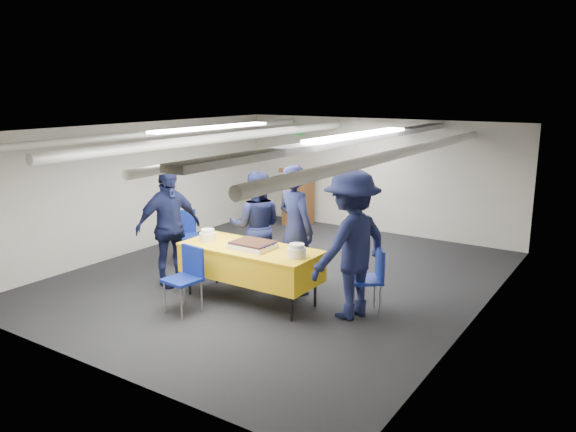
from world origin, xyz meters
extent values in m
plane|color=black|center=(0.00, 0.00, 0.00)|extent=(7.00, 7.00, 0.00)
cube|color=beige|center=(0.00, 3.49, 1.15)|extent=(6.00, 0.02, 2.30)
cube|color=beige|center=(-2.99, 0.00, 1.15)|extent=(0.02, 7.00, 2.30)
cube|color=beige|center=(2.99, 0.00, 1.15)|extent=(0.02, 7.00, 2.30)
cube|color=silver|center=(0.00, 0.00, 2.29)|extent=(6.00, 7.00, 0.02)
cylinder|color=silver|center=(-2.00, 0.00, 2.18)|extent=(0.10, 6.90, 0.10)
cylinder|color=silver|center=(-0.90, 0.00, 2.14)|extent=(0.14, 6.90, 0.14)
cylinder|color=silver|center=(0.60, 0.00, 2.10)|extent=(0.10, 6.90, 0.10)
cylinder|color=silver|center=(1.90, 0.00, 2.06)|extent=(0.14, 6.90, 0.14)
cube|color=gray|center=(1.20, 0.00, 2.20)|extent=(0.28, 6.90, 0.08)
cube|color=white|center=(-1.30, 0.00, 2.27)|extent=(0.25, 2.60, 0.04)
cube|color=white|center=(1.30, 0.00, 2.27)|extent=(0.25, 2.60, 0.04)
cube|color=#0C591E|center=(-1.90, 3.47, 1.95)|extent=(0.30, 0.04, 0.12)
cylinder|color=black|center=(-0.65, -1.35, 0.18)|extent=(0.04, 0.04, 0.36)
cylinder|color=black|center=(1.08, -1.35, 0.18)|extent=(0.04, 0.04, 0.36)
cylinder|color=black|center=(-0.65, -0.75, 0.18)|extent=(0.04, 0.04, 0.36)
cylinder|color=black|center=(1.08, -0.75, 0.18)|extent=(0.04, 0.04, 0.36)
cube|color=yellow|center=(0.21, -1.05, 0.54)|extent=(1.95, 0.81, 0.39)
cube|color=yellow|center=(0.21, -1.05, 0.76)|extent=(1.97, 0.83, 0.03)
cube|color=white|center=(0.28, -1.07, 0.80)|extent=(0.55, 0.44, 0.07)
cube|color=black|center=(0.28, -1.07, 0.85)|extent=(0.53, 0.42, 0.03)
sphere|color=#101199|center=(0.04, -1.27, 0.85)|extent=(0.04, 0.04, 0.04)
sphere|color=#101199|center=(0.04, -0.88, 0.85)|extent=(0.04, 0.04, 0.04)
sphere|color=#101199|center=(0.16, -1.27, 0.85)|extent=(0.04, 0.04, 0.04)
sphere|color=#101199|center=(0.16, -0.88, 0.85)|extent=(0.04, 0.04, 0.04)
sphere|color=#101199|center=(0.28, -1.27, 0.85)|extent=(0.04, 0.04, 0.04)
sphere|color=#101199|center=(0.28, -0.88, 0.85)|extent=(0.04, 0.04, 0.04)
sphere|color=#101199|center=(0.40, -1.27, 0.85)|extent=(0.04, 0.04, 0.04)
sphere|color=#101199|center=(0.40, -0.88, 0.85)|extent=(0.04, 0.04, 0.04)
sphere|color=#101199|center=(0.52, -1.27, 0.85)|extent=(0.04, 0.04, 0.04)
sphere|color=#101199|center=(0.52, -0.88, 0.85)|extent=(0.04, 0.04, 0.04)
sphere|color=#101199|center=(0.02, -1.17, 0.85)|extent=(0.04, 0.04, 0.04)
sphere|color=#101199|center=(0.54, -1.17, 0.85)|extent=(0.04, 0.04, 0.04)
sphere|color=#101199|center=(0.02, -1.07, 0.85)|extent=(0.04, 0.04, 0.04)
sphere|color=#101199|center=(0.54, -1.07, 0.85)|extent=(0.04, 0.04, 0.04)
sphere|color=#101199|center=(0.02, -0.98, 0.85)|extent=(0.04, 0.04, 0.04)
sphere|color=#101199|center=(0.54, -0.98, 0.85)|extent=(0.04, 0.04, 0.04)
cylinder|color=white|center=(-0.50, -1.10, 0.83)|extent=(0.23, 0.23, 0.11)
cylinder|color=white|center=(-0.50, -1.10, 0.91)|extent=(0.19, 0.19, 0.05)
cylinder|color=white|center=(1.00, -1.10, 0.83)|extent=(0.24, 0.24, 0.13)
cylinder|color=white|center=(1.00, -1.10, 0.92)|extent=(0.20, 0.20, 0.05)
cube|color=brown|center=(-1.60, 3.05, 0.55)|extent=(0.55, 0.45, 1.10)
cube|color=brown|center=(-1.60, 3.02, 1.15)|extent=(0.62, 0.53, 0.21)
cylinder|color=gold|center=(-1.60, 2.81, 0.70)|extent=(0.28, 0.02, 0.28)
cylinder|color=gray|center=(-0.45, -2.03, 0.21)|extent=(0.02, 0.02, 0.43)
cylinder|color=gray|center=(-0.12, -2.07, 0.21)|extent=(0.02, 0.02, 0.43)
cylinder|color=gray|center=(-0.42, -1.70, 0.21)|extent=(0.02, 0.02, 0.43)
cylinder|color=gray|center=(-0.08, -1.73, 0.21)|extent=(0.02, 0.02, 0.43)
cube|color=navy|center=(-0.27, -1.88, 0.45)|extent=(0.46, 0.46, 0.04)
cube|color=navy|center=(-0.25, -1.70, 0.67)|extent=(0.40, 0.08, 0.40)
cylinder|color=gray|center=(1.48, -0.53, 0.21)|extent=(0.02, 0.02, 0.43)
cylinder|color=gray|center=(1.68, -0.81, 0.21)|extent=(0.02, 0.02, 0.43)
cylinder|color=gray|center=(1.75, -0.33, 0.21)|extent=(0.02, 0.02, 0.43)
cylinder|color=gray|center=(1.96, -0.60, 0.21)|extent=(0.02, 0.02, 0.43)
cube|color=navy|center=(1.72, -0.57, 0.45)|extent=(0.59, 0.59, 0.04)
cube|color=navy|center=(1.87, -0.46, 0.67)|extent=(0.27, 0.34, 0.40)
cylinder|color=gray|center=(-1.67, -0.48, 0.21)|extent=(0.02, 0.02, 0.43)
cylinder|color=gray|center=(-1.49, -0.19, 0.21)|extent=(0.02, 0.02, 0.43)
cylinder|color=gray|center=(-1.96, -0.29, 0.21)|extent=(0.02, 0.02, 0.43)
cylinder|color=gray|center=(-1.78, -0.01, 0.21)|extent=(0.02, 0.02, 0.43)
cube|color=navy|center=(-1.73, -0.24, 0.45)|extent=(0.58, 0.58, 0.04)
cube|color=navy|center=(-1.89, -0.14, 0.67)|extent=(0.25, 0.36, 0.40)
imported|color=black|center=(0.54, -0.40, 0.93)|extent=(0.78, 0.64, 1.85)
imported|color=black|center=(-0.24, -0.31, 0.84)|extent=(1.03, 0.98, 1.69)
imported|color=black|center=(-1.19, -1.18, 0.89)|extent=(0.71, 1.12, 1.77)
imported|color=black|center=(1.61, -0.78, 0.95)|extent=(1.02, 1.38, 1.91)
camera|label=1|loc=(4.69, -6.92, 2.89)|focal=35.00mm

